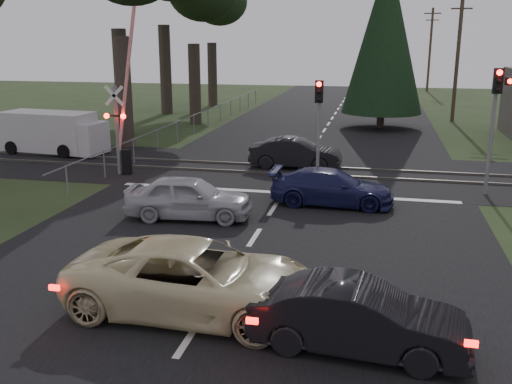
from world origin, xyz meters
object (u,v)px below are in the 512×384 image
(traffic_signal_center, at_px, (319,112))
(traffic_signal_right, at_px, (496,107))
(utility_pole_mid, at_px, (458,54))
(white_van, at_px, (55,133))
(crossing_signal, at_px, (122,127))
(utility_pole_far, at_px, (430,48))
(dark_hatchback, at_px, (359,318))
(dark_car_far, at_px, (296,153))
(silver_car, at_px, (189,197))
(blue_sedan, at_px, (332,187))
(cream_coupe, at_px, (196,279))

(traffic_signal_center, bearing_deg, traffic_signal_right, -10.41)
(utility_pole_mid, height_order, white_van, utility_pole_mid)
(crossing_signal, relative_size, utility_pole_far, 0.77)
(dark_hatchback, xyz_separation_m, dark_car_far, (-3.46, 15.40, 0.01))
(white_van, bearing_deg, dark_car_far, 1.91)
(dark_hatchback, xyz_separation_m, white_van, (-15.99, 16.21, 0.40))
(crossing_signal, xyz_separation_m, silver_car, (4.77, -5.37, -1.35))
(blue_sedan, bearing_deg, traffic_signal_center, 14.70)
(utility_pole_far, bearing_deg, traffic_signal_center, -99.60)
(traffic_signal_right, xyz_separation_m, utility_pole_far, (0.95, 45.53, 1.41))
(silver_car, bearing_deg, blue_sedan, -65.06)
(utility_pole_mid, distance_m, dark_hatchback, 33.42)
(crossing_signal, relative_size, blue_sedan, 1.61)
(dark_car_far, bearing_deg, cream_coupe, -179.26)
(traffic_signal_right, height_order, dark_hatchback, traffic_signal_right)
(dark_hatchback, bearing_deg, utility_pole_mid, -4.16)
(utility_pole_far, bearing_deg, cream_coupe, -98.69)
(white_van, bearing_deg, crossing_signal, -28.34)
(utility_pole_mid, bearing_deg, utility_pole_far, 90.00)
(utility_pole_far, relative_size, dark_hatchback, 2.22)
(crossing_signal, height_order, traffic_signal_center, crossing_signal)
(traffic_signal_right, height_order, blue_sedan, traffic_signal_right)
(cream_coupe, distance_m, silver_car, 6.73)
(silver_car, distance_m, blue_sedan, 5.12)
(blue_sedan, bearing_deg, cream_coupe, 167.27)
(cream_coupe, height_order, dark_car_far, cream_coupe)
(traffic_signal_right, bearing_deg, cream_coupe, -124.25)
(traffic_signal_right, distance_m, blue_sedan, 6.71)
(silver_car, bearing_deg, crossing_signal, 36.29)
(silver_car, bearing_deg, dark_car_far, -20.96)
(cream_coupe, bearing_deg, utility_pole_far, -7.10)
(cream_coupe, relative_size, blue_sedan, 1.27)
(utility_pole_far, distance_m, white_van, 46.80)
(cream_coupe, distance_m, dark_hatchback, 3.57)
(crossing_signal, relative_size, white_van, 1.25)
(blue_sedan, bearing_deg, traffic_signal_right, -65.61)
(traffic_signal_right, bearing_deg, dark_hatchback, -109.31)
(traffic_signal_right, bearing_deg, traffic_signal_center, 169.59)
(traffic_signal_right, distance_m, utility_pole_far, 45.56)
(utility_pole_far, height_order, dark_hatchback, utility_pole_far)
(crossing_signal, bearing_deg, utility_pole_mid, 52.03)
(cream_coupe, distance_m, dark_car_far, 14.55)
(traffic_signal_right, bearing_deg, utility_pole_far, 88.80)
(cream_coupe, relative_size, silver_car, 1.34)
(dark_hatchback, relative_size, dark_car_far, 0.98)
(cream_coupe, distance_m, white_van, 19.83)
(silver_car, bearing_deg, traffic_signal_center, -34.57)
(utility_pole_mid, bearing_deg, traffic_signal_right, -92.66)
(crossing_signal, bearing_deg, blue_sedan, -16.86)
(blue_sedan, distance_m, white_van, 16.02)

